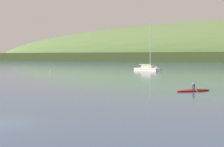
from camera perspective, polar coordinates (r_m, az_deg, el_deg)
name	(u,v)px	position (r m, az deg, el deg)	size (l,w,h in m)	color
sailboat_midwater_white	(150,70)	(81.07, 6.48, 0.56)	(7.74, 4.62, 12.58)	white
canoe_with_paddler	(193,90)	(35.54, 13.63, -2.78)	(3.40, 3.53, 1.02)	maroon
mooring_buoy_midchannel	(51,72)	(76.09, -10.37, 0.24)	(0.44, 0.44, 0.52)	yellow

